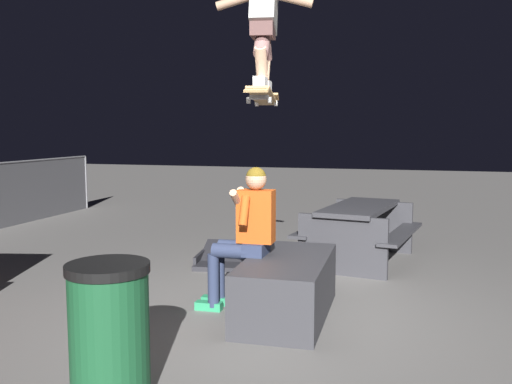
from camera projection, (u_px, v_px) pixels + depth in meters
The scene contains 8 objects.
ground_plane at pixel (270, 323), 5.01m from camera, with size 40.00×40.00×0.00m, color slate.
ledge_box_main at pixel (287, 287), 5.17m from camera, with size 1.51×0.73×0.55m, color #38383D.
person_sitting_on_ledge at pixel (245, 230), 5.28m from camera, with size 0.59×0.76×1.39m.
skateboard at pixel (263, 96), 4.96m from camera, with size 1.04×0.35×0.14m.
skater_airborne at pixel (264, 19), 4.94m from camera, with size 0.63×0.89×1.12m.
kicker_ramp at pixel (235, 260), 7.20m from camera, with size 1.03×1.06×0.31m.
picnic_table_back at pixel (359, 224), 7.29m from camera, with size 1.90×1.61×0.75m.
trash_bin at pixel (110, 333), 3.52m from camera, with size 0.53×0.53×0.91m.
Camera 1 is at (-4.69, -1.21, 1.74)m, focal length 38.93 mm.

